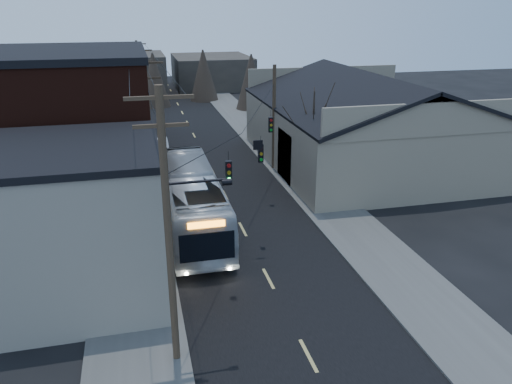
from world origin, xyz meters
The scene contains 13 objects.
road_surface centered at (0.00, 30.00, 0.01)m, with size 9.00×110.00×0.02m, color black.
sidewalk_left centered at (-6.50, 30.00, 0.06)m, with size 4.00×110.00×0.12m, color #474744.
sidewalk_right centered at (6.50, 30.00, 0.06)m, with size 4.00×110.00×0.12m, color #474744.
building_clapboard centered at (-9.00, 9.00, 3.50)m, with size 8.00×8.00×7.00m, color slate.
building_brick centered at (-10.00, 20.00, 5.00)m, with size 10.00×12.00×10.00m, color black.
building_left_far centered at (-9.50, 36.00, 3.50)m, with size 9.00×14.00×7.00m, color #2F2925.
warehouse centered at (13.00, 25.00, 2.70)m, with size 16.16×20.60×7.73m.
building_far_left centered at (-6.00, 65.00, 3.00)m, with size 10.00×12.00×6.00m, color #2F2925.
building_far_right centered at (7.00, 70.00, 2.50)m, with size 12.00×14.00×5.00m, color #2F2925.
bare_tree centered at (6.50, 20.00, 3.60)m, with size 0.40×0.40×7.20m, color black.
utility_lines centered at (-3.11, 24.14, 4.95)m, with size 11.24×45.28×10.50m.
bus centered at (-2.92, 15.02, 1.85)m, with size 3.11×13.28×3.70m, color #B1B7BD.
parked_car centered at (-3.97, 31.13, 0.77)m, with size 1.63×4.68×1.54m, color #ADB1B5.
Camera 1 is at (-5.77, -13.00, 12.85)m, focal length 35.00 mm.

